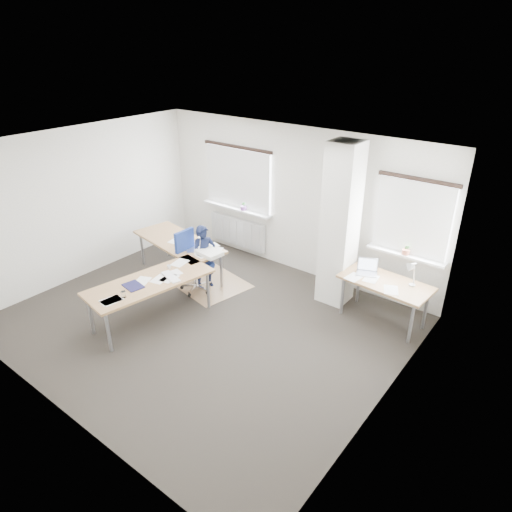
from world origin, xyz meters
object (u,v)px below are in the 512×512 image
Objects in this scene: desk_side at (386,284)px; desk_main at (167,262)px; person at (204,257)px; task_chair at (194,274)px.

desk_main is at bearing -149.78° from desk_side.
desk_main is at bearing -175.75° from person.
person reaches higher than task_chair.
person is at bearing 79.34° from desk_main.
desk_side reaches higher than person.
desk_main is at bearing -108.50° from task_chair.
desk_side reaches higher than task_chair.
desk_side is 3.35m from task_chair.
desk_main is 2.68× the size of task_chair.
desk_side reaches higher than desk_main.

